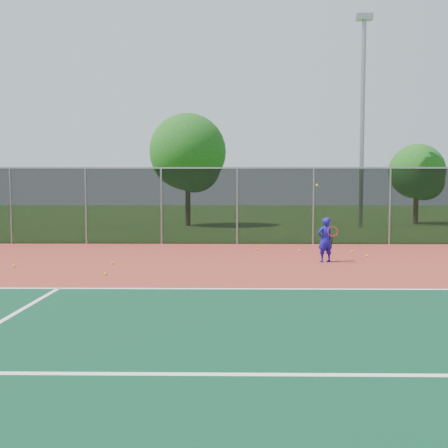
# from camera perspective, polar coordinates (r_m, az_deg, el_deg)

# --- Properties ---
(ground) EXTENTS (120.00, 120.00, 0.00)m
(ground) POSITION_cam_1_polar(r_m,az_deg,el_deg) (8.61, 23.38, -11.04)
(ground) COLOR #2C5718
(ground) RESTS_ON ground
(court_apron) EXTENTS (30.00, 20.00, 0.02)m
(court_apron) POSITION_cam_1_polar(r_m,az_deg,el_deg) (10.43, 19.12, -8.27)
(court_apron) COLOR #9A3427
(court_apron) RESTS_ON ground
(fence_back) EXTENTS (30.00, 0.06, 3.03)m
(fence_back) POSITION_cam_1_polar(r_m,az_deg,el_deg) (19.95, 10.17, 2.15)
(fence_back) COLOR black
(fence_back) RESTS_ON court_apron
(tennis_player) EXTENTS (0.59, 0.64, 2.33)m
(tennis_player) POSITION_cam_1_polar(r_m,az_deg,el_deg) (15.13, 11.49, -1.76)
(tennis_player) COLOR #1711A4
(tennis_player) RESTS_ON court_apron
(practice_ball_0) EXTENTS (0.07, 0.07, 0.07)m
(practice_ball_0) POSITION_cam_1_polar(r_m,az_deg,el_deg) (12.97, -13.38, -5.56)
(practice_ball_0) COLOR #C8DF19
(practice_ball_0) RESTS_ON court_apron
(practice_ball_1) EXTENTS (0.07, 0.07, 0.07)m
(practice_ball_1) POSITION_cam_1_polar(r_m,az_deg,el_deg) (16.67, 16.02, -3.50)
(practice_ball_1) COLOR #C8DF19
(practice_ball_1) RESTS_ON court_apron
(practice_ball_2) EXTENTS (0.07, 0.07, 0.07)m
(practice_ball_2) POSITION_cam_1_polar(r_m,az_deg,el_deg) (14.80, -12.64, -4.37)
(practice_ball_2) COLOR #C8DF19
(practice_ball_2) RESTS_ON court_apron
(practice_ball_3) EXTENTS (0.07, 0.07, 0.07)m
(practice_ball_3) POSITION_cam_1_polar(r_m,az_deg,el_deg) (17.74, 14.46, -3.03)
(practice_ball_3) COLOR #C8DF19
(practice_ball_3) RESTS_ON court_apron
(practice_ball_4) EXTENTS (0.07, 0.07, 0.07)m
(practice_ball_4) POSITION_cam_1_polar(r_m,az_deg,el_deg) (15.11, -22.86, -4.42)
(practice_ball_4) COLOR #C8DF19
(practice_ball_4) RESTS_ON court_apron
(practice_ball_5) EXTENTS (0.07, 0.07, 0.07)m
(practice_ball_5) POSITION_cam_1_polar(r_m,az_deg,el_deg) (17.78, 3.79, -2.89)
(practice_ball_5) COLOR #C8DF19
(practice_ball_5) RESTS_ON court_apron
(practice_ball_7) EXTENTS (0.07, 0.07, 0.07)m
(practice_ball_7) POSITION_cam_1_polar(r_m,az_deg,el_deg) (17.60, 8.64, -3.00)
(practice_ball_7) COLOR #C8DF19
(practice_ball_7) RESTS_ON court_apron
(floodlight_n) EXTENTS (0.90, 0.40, 11.98)m
(floodlight_n) POSITION_cam_1_polar(r_m,az_deg,el_deg) (30.04, 15.56, 12.62)
(floodlight_n) COLOR gray
(floodlight_n) RESTS_ON ground
(tree_back_left) EXTENTS (4.53, 4.53, 6.65)m
(tree_back_left) POSITION_cam_1_polar(r_m,az_deg,el_deg) (29.69, -3.99, 7.83)
(tree_back_left) COLOR #382514
(tree_back_left) RESTS_ON ground
(tree_back_mid) EXTENTS (3.41, 3.41, 5.01)m
(tree_back_mid) POSITION_cam_1_polar(r_m,az_deg,el_deg) (33.51, 21.36, 5.36)
(tree_back_mid) COLOR #382514
(tree_back_mid) RESTS_ON ground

